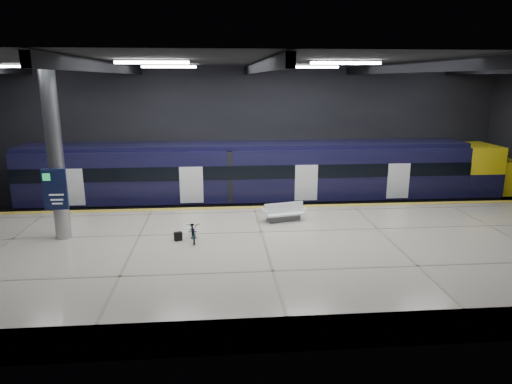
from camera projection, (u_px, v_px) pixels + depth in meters
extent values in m
plane|color=black|center=(259.00, 248.00, 20.28)|extent=(30.00, 30.00, 0.00)
cube|color=black|center=(247.00, 136.00, 27.05)|extent=(30.00, 0.10, 8.00)
cube|color=black|center=(288.00, 213.00, 11.58)|extent=(30.00, 0.10, 8.00)
cube|color=black|center=(259.00, 61.00, 18.35)|extent=(30.00, 16.00, 0.10)
cube|color=black|center=(108.00, 67.00, 17.91)|extent=(0.25, 16.00, 0.40)
cube|color=black|center=(259.00, 68.00, 18.41)|extent=(0.25, 16.00, 0.40)
cube|color=black|center=(403.00, 68.00, 18.91)|extent=(0.25, 16.00, 0.40)
cube|color=white|center=(152.00, 62.00, 16.11)|extent=(2.60, 0.18, 0.10)
cube|color=white|center=(346.00, 63.00, 16.69)|extent=(2.60, 0.18, 0.10)
cube|color=white|center=(18.00, 66.00, 21.33)|extent=(2.60, 0.18, 0.10)
cube|color=white|center=(169.00, 67.00, 21.91)|extent=(2.60, 0.18, 0.10)
cube|color=white|center=(312.00, 67.00, 22.49)|extent=(2.60, 0.18, 0.10)
cube|color=white|center=(448.00, 67.00, 23.07)|extent=(2.60, 0.18, 0.10)
cube|color=#B7AB9B|center=(265.00, 258.00, 17.73)|extent=(30.00, 11.00, 1.10)
cube|color=gold|center=(254.00, 207.00, 22.67)|extent=(30.00, 0.40, 0.01)
cube|color=gray|center=(251.00, 215.00, 24.88)|extent=(30.00, 0.08, 0.16)
cube|color=gray|center=(249.00, 208.00, 26.28)|extent=(30.00, 0.08, 0.16)
cube|color=black|center=(248.00, 203.00, 25.46)|extent=(24.00, 2.58, 0.80)
cube|color=black|center=(248.00, 172.00, 25.03)|extent=(24.00, 2.80, 2.75)
cube|color=black|center=(247.00, 145.00, 24.67)|extent=(24.00, 2.30, 0.24)
cube|color=black|center=(249.00, 173.00, 23.60)|extent=(24.00, 0.04, 0.70)
cube|color=white|center=(306.00, 183.00, 23.99)|extent=(1.20, 0.05, 1.90)
cube|color=yellow|center=(474.00, 168.00, 26.10)|extent=(2.00, 2.80, 2.75)
cube|color=black|center=(479.00, 165.00, 26.09)|extent=(1.60, 2.38, 0.80)
cube|color=#595B60|center=(284.00, 218.00, 20.54)|extent=(1.53, 0.78, 0.27)
cube|color=white|center=(284.00, 213.00, 20.48)|extent=(1.96, 1.18, 0.07)
cube|color=white|center=(284.00, 208.00, 20.42)|extent=(1.80, 0.49, 0.46)
cube|color=white|center=(264.00, 213.00, 20.18)|extent=(0.23, 0.77, 0.27)
cube|color=white|center=(302.00, 209.00, 20.74)|extent=(0.23, 0.77, 0.27)
imported|color=#99999E|center=(193.00, 230.00, 17.99)|extent=(0.70, 1.57, 0.80)
cube|color=black|center=(178.00, 236.00, 17.99)|extent=(0.35, 0.28, 0.35)
cylinder|color=#9EA0A5|center=(55.00, 153.00, 17.55)|extent=(0.60, 0.60, 6.90)
cube|color=#10173B|center=(55.00, 189.00, 17.47)|extent=(0.90, 0.12, 1.60)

